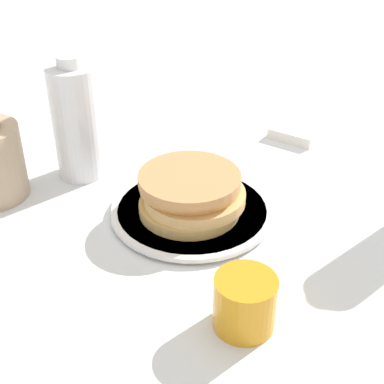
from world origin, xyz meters
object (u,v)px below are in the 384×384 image
(water_bottle_near, at_px, (77,122))
(plate, at_px, (192,211))
(pancake_stack, at_px, (191,192))
(juice_glass, at_px, (245,303))

(water_bottle_near, bearing_deg, plate, 118.09)
(pancake_stack, xyz_separation_m, juice_glass, (0.05, 0.22, -0.01))
(pancake_stack, bearing_deg, juice_glass, 77.28)
(pancake_stack, distance_m, juice_glass, 0.23)
(juice_glass, xyz_separation_m, water_bottle_near, (0.05, -0.42, 0.06))
(plate, distance_m, pancake_stack, 0.04)
(juice_glass, bearing_deg, plate, -103.32)
(juice_glass, relative_size, water_bottle_near, 0.35)
(plate, xyz_separation_m, water_bottle_near, (0.11, -0.20, 0.09))
(plate, height_order, water_bottle_near, water_bottle_near)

